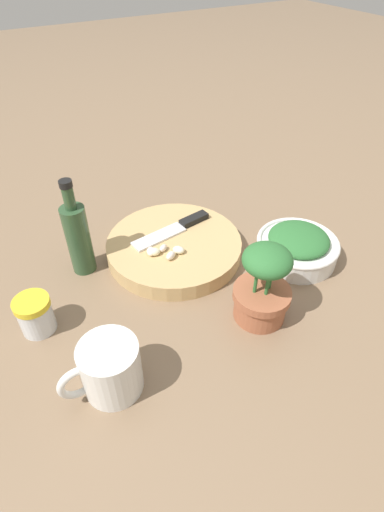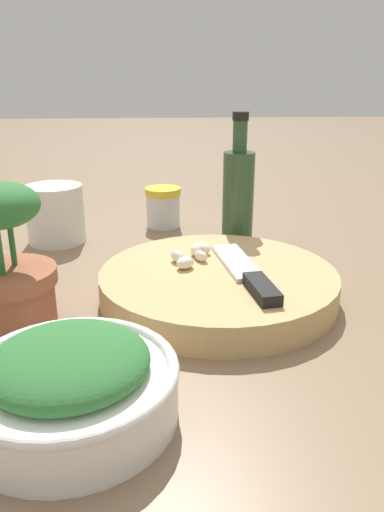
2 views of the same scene
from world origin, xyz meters
name	(u,v)px [view 1 (image 1 of 2)]	position (x,y,z in m)	size (l,w,h in m)	color
ground_plane	(192,274)	(0.00, 0.00, 0.00)	(5.00, 5.00, 0.00)	#7F664C
cutting_board	(175,247)	(0.00, -0.08, 0.02)	(0.28, 0.28, 0.03)	tan
chef_knife	(176,228)	(-0.02, -0.11, 0.04)	(0.19, 0.05, 0.01)	black
garlic_cloves	(163,251)	(0.04, -0.05, 0.04)	(0.08, 0.06, 0.02)	#F1EAC2
herb_bowl	(297,246)	(-0.21, 0.06, 0.03)	(0.17, 0.17, 0.07)	silver
spice_jar	(35,315)	(0.30, -0.01, 0.03)	(0.06, 0.06, 0.07)	silver
coffee_mug	(109,369)	(0.23, 0.16, 0.05)	(0.12, 0.09, 0.09)	silver
oil_bottle	(78,237)	(0.18, -0.13, 0.08)	(0.05, 0.05, 0.20)	#2D4C2D
potted_herb	(263,289)	(-0.05, 0.15, 0.07)	(0.10, 0.10, 0.15)	#A35B3D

